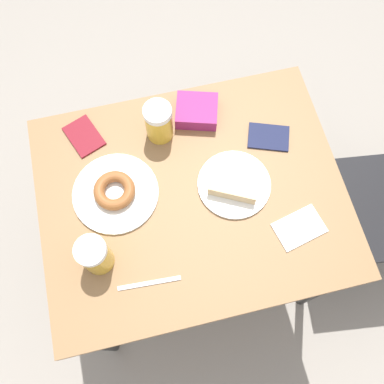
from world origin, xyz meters
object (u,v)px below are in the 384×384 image
Objects in this scene: blue_pouch at (197,111)px; beer_mug_center at (159,122)px; plate_with_cake at (234,182)px; passport_far_edge at (84,136)px; fork at (149,283)px; napkin_folded at (299,228)px; passport_near_edge at (269,137)px; beer_mug_left at (95,255)px; plate_with_donut at (115,192)px.

beer_mug_center is at bearing -73.59° from blue_pouch.
plate_with_cake is 1.45× the size of passport_far_edge.
napkin_folded is at bearing 96.91° from fork.
plate_with_cake is at bearing -48.82° from passport_near_edge.
napkin_folded is 0.30m from passport_near_edge.
beer_mug_left reaches higher than blue_pouch.
passport_near_edge is (-0.07, 0.49, -0.01)m from plate_with_donut.
plate_with_cake is 1.24× the size of fork.
plate_with_cake is 0.20m from passport_near_edge.
plate_with_donut is 1.71× the size of passport_near_edge.
beer_mug_left reaches higher than passport_far_edge.
plate_with_donut is 0.54m from napkin_folded.
plate_with_cake reaches higher than passport_near_edge.
passport_near_edge and passport_far_edge have the same top height.
napkin_folded is at bearing 40.46° from plate_with_cake.
plate_with_cake is at bearing 81.22° from plate_with_donut.
beer_mug_center is at bearing -141.29° from plate_with_cake.
plate_with_cake is at bearing 38.71° from beer_mug_center.
fork is at bearing 52.40° from beer_mug_left.
plate_with_donut is 1.45× the size of fork.
plate_with_cake is 0.23m from napkin_folded.
plate_with_cake is at bearing 11.30° from blue_pouch.
plate_with_donut is 0.50m from passport_near_edge.
passport_far_edge is 0.36m from blue_pouch.
passport_near_edge reaches higher than napkin_folded.
passport_near_edge is at bearing 73.96° from beer_mug_center.
beer_mug_left is 0.77× the size of fork.
passport_near_edge is (0.09, 0.32, -0.06)m from beer_mug_center.
plate_with_cake is 1.60× the size of beer_mug_left.
beer_mug_left is 0.87× the size of napkin_folded.
passport_near_edge is at bearing 114.61° from beer_mug_left.
napkin_folded is (0.23, 0.49, -0.01)m from plate_with_donut.
beer_mug_left is at bearing -43.55° from blue_pouch.
napkin_folded is at bearing 65.45° from plate_with_donut.
beer_mug_center reaches higher than plate_with_donut.
plate_with_donut is (-0.05, -0.35, -0.00)m from plate_with_cake.
plate_with_cake is 1.40× the size of blue_pouch.
plate_with_donut is at bearing -98.78° from plate_with_cake.
plate_with_cake reaches higher than passport_far_edge.
passport_near_edge is 0.99× the size of passport_far_edge.
plate_with_cake is 0.49m from passport_far_edge.
napkin_folded is (0.17, 0.15, -0.02)m from plate_with_cake.
beer_mug_center reaches higher than plate_with_cake.
napkin_folded is 1.05× the size of passport_near_edge.
beer_mug_center is 0.77× the size of fork.
blue_pouch is (-0.49, 0.25, 0.02)m from fork.
beer_mug_left is 0.17m from fork.
beer_mug_left is 0.87× the size of blue_pouch.
blue_pouch is at bearing 136.45° from beer_mug_left.
passport_far_edge is (-0.27, -0.41, -0.02)m from plate_with_cake.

